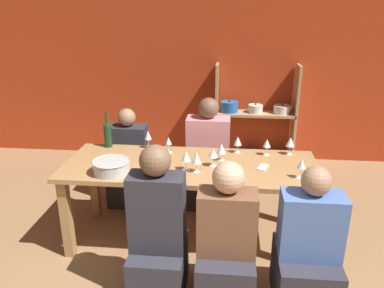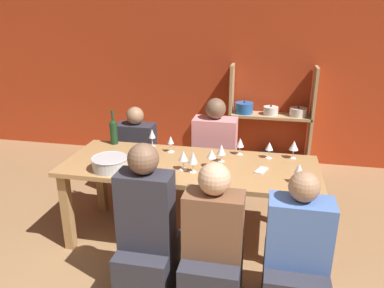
{
  "view_description": "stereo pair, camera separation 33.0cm",
  "coord_description": "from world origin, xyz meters",
  "px_view_note": "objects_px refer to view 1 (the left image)",
  "views": [
    {
      "loc": [
        0.15,
        -1.35,
        2.05
      ],
      "look_at": [
        -0.15,
        1.75,
        0.92
      ],
      "focal_mm": 35.0,
      "sensor_mm": 36.0,
      "label": 1
    },
    {
      "loc": [
        0.48,
        -1.3,
        2.05
      ],
      "look_at": [
        -0.15,
        1.75,
        0.92
      ],
      "focal_mm": 35.0,
      "sensor_mm": 36.0,
      "label": 2
    }
  ],
  "objects_px": {
    "shelf_unit": "(255,125)",
    "wine_glass_white_c": "(238,141)",
    "wine_glass_empty_b": "(168,141)",
    "person_far_a": "(208,165)",
    "wine_glass_red_b": "(221,149)",
    "person_near_b": "(307,258)",
    "person_far_b": "(130,168)",
    "dining_table": "(191,174)",
    "wine_glass_red_a": "(148,136)",
    "wine_glass_white_b": "(302,165)",
    "wine_glass_white_a": "(267,144)",
    "wine_glass_empty_d": "(196,158)",
    "wine_bottle_green": "(108,134)",
    "mixing_bowl": "(111,166)",
    "person_near_a": "(158,243)",
    "wine_glass_empty_c": "(290,142)",
    "person_near_c": "(226,253)",
    "wine_glass_red_c": "(213,154)",
    "wine_glass_empty_a": "(186,157)",
    "cell_phone": "(263,167)"
  },
  "relations": [
    {
      "from": "shelf_unit",
      "to": "wine_glass_white_c",
      "type": "bearing_deg",
      "value": -99.42
    },
    {
      "from": "wine_glass_empty_b",
      "to": "person_far_a",
      "type": "relative_size",
      "value": 0.13
    },
    {
      "from": "wine_glass_red_b",
      "to": "wine_glass_empty_b",
      "type": "xyz_separation_m",
      "value": [
        -0.5,
        0.13,
        0.01
      ]
    },
    {
      "from": "person_near_b",
      "to": "person_far_b",
      "type": "height_order",
      "value": "person_near_b"
    },
    {
      "from": "dining_table",
      "to": "person_near_b",
      "type": "xyz_separation_m",
      "value": [
        0.89,
        -0.73,
        -0.28
      ]
    },
    {
      "from": "wine_glass_red_b",
      "to": "wine_glass_empty_b",
      "type": "height_order",
      "value": "wine_glass_red_b"
    },
    {
      "from": "wine_glass_red_a",
      "to": "wine_glass_white_b",
      "type": "distance_m",
      "value": 1.46
    },
    {
      "from": "wine_glass_white_a",
      "to": "wine_glass_empty_d",
      "type": "relative_size",
      "value": 0.85
    },
    {
      "from": "wine_glass_red_b",
      "to": "wine_glass_white_c",
      "type": "distance_m",
      "value": 0.25
    },
    {
      "from": "wine_glass_red_b",
      "to": "person_far_b",
      "type": "relative_size",
      "value": 0.15
    },
    {
      "from": "wine_bottle_green",
      "to": "wine_glass_empty_d",
      "type": "relative_size",
      "value": 1.9
    },
    {
      "from": "mixing_bowl",
      "to": "person_near_a",
      "type": "bearing_deg",
      "value": -45.42
    },
    {
      "from": "mixing_bowl",
      "to": "person_far_b",
      "type": "bearing_deg",
      "value": 97.18
    },
    {
      "from": "wine_glass_red_a",
      "to": "wine_glass_empty_c",
      "type": "bearing_deg",
      "value": -1.69
    },
    {
      "from": "wine_bottle_green",
      "to": "person_far_a",
      "type": "height_order",
      "value": "person_far_a"
    },
    {
      "from": "wine_bottle_green",
      "to": "person_far_a",
      "type": "relative_size",
      "value": 0.29
    },
    {
      "from": "person_near_b",
      "to": "mixing_bowl",
      "type": "bearing_deg",
      "value": 162.51
    },
    {
      "from": "mixing_bowl",
      "to": "person_near_c",
      "type": "relative_size",
      "value": 0.28
    },
    {
      "from": "shelf_unit",
      "to": "wine_glass_red_c",
      "type": "xyz_separation_m",
      "value": [
        -0.49,
        -2.01,
        0.35
      ]
    },
    {
      "from": "wine_glass_empty_a",
      "to": "person_far_a",
      "type": "distance_m",
      "value": 1.04
    },
    {
      "from": "wine_glass_red_b",
      "to": "wine_glass_empty_a",
      "type": "bearing_deg",
      "value": -139.63
    },
    {
      "from": "mixing_bowl",
      "to": "wine_glass_red_a",
      "type": "height_order",
      "value": "wine_glass_red_a"
    },
    {
      "from": "wine_glass_empty_c",
      "to": "cell_phone",
      "type": "bearing_deg",
      "value": -128.47
    },
    {
      "from": "dining_table",
      "to": "wine_glass_red_b",
      "type": "relative_size",
      "value": 13.95
    },
    {
      "from": "wine_glass_white_a",
      "to": "wine_glass_white_b",
      "type": "bearing_deg",
      "value": -64.53
    },
    {
      "from": "wine_glass_red_c",
      "to": "cell_phone",
      "type": "relative_size",
      "value": 0.94
    },
    {
      "from": "person_near_b",
      "to": "wine_glass_white_b",
      "type": "bearing_deg",
      "value": 89.05
    },
    {
      "from": "wine_glass_empty_b",
      "to": "person_near_c",
      "type": "height_order",
      "value": "person_near_c"
    },
    {
      "from": "wine_glass_red_a",
      "to": "person_near_c",
      "type": "xyz_separation_m",
      "value": [
        0.78,
        -1.1,
        -0.49
      ]
    },
    {
      "from": "wine_glass_empty_b",
      "to": "wine_glass_white_c",
      "type": "height_order",
      "value": "wine_glass_white_c"
    },
    {
      "from": "wine_glass_red_a",
      "to": "wine_glass_empty_b",
      "type": "bearing_deg",
      "value": -26.75
    },
    {
      "from": "dining_table",
      "to": "person_near_b",
      "type": "distance_m",
      "value": 1.19
    },
    {
      "from": "wine_glass_red_a",
      "to": "person_far_a",
      "type": "xyz_separation_m",
      "value": [
        0.56,
        0.44,
        -0.47
      ]
    },
    {
      "from": "shelf_unit",
      "to": "cell_phone",
      "type": "bearing_deg",
      "value": -91.88
    },
    {
      "from": "wine_bottle_green",
      "to": "wine_glass_empty_a",
      "type": "relative_size",
      "value": 2.05
    },
    {
      "from": "wine_glass_empty_b",
      "to": "wine_glass_empty_c",
      "type": "height_order",
      "value": "wine_glass_empty_c"
    },
    {
      "from": "wine_glass_empty_b",
      "to": "person_near_c",
      "type": "xyz_separation_m",
      "value": [
        0.56,
        -0.99,
        -0.47
      ]
    },
    {
      "from": "wine_glass_red_c",
      "to": "wine_glass_white_b",
      "type": "distance_m",
      "value": 0.73
    },
    {
      "from": "wine_glass_white_a",
      "to": "mixing_bowl",
      "type": "bearing_deg",
      "value": -157.98
    },
    {
      "from": "cell_phone",
      "to": "person_far_a",
      "type": "height_order",
      "value": "person_far_a"
    },
    {
      "from": "wine_glass_empty_b",
      "to": "person_near_c",
      "type": "bearing_deg",
      "value": -60.49
    },
    {
      "from": "wine_glass_red_b",
      "to": "wine_glass_red_c",
      "type": "bearing_deg",
      "value": -115.03
    },
    {
      "from": "mixing_bowl",
      "to": "cell_phone",
      "type": "bearing_deg",
      "value": 10.23
    },
    {
      "from": "wine_bottle_green",
      "to": "person_near_b",
      "type": "relative_size",
      "value": 0.32
    },
    {
      "from": "wine_bottle_green",
      "to": "wine_glass_red_a",
      "type": "relative_size",
      "value": 1.94
    },
    {
      "from": "dining_table",
      "to": "person_near_c",
      "type": "relative_size",
      "value": 2.0
    },
    {
      "from": "person_near_b",
      "to": "dining_table",
      "type": "bearing_deg",
      "value": 140.82
    },
    {
      "from": "wine_glass_red_c",
      "to": "person_far_b",
      "type": "distance_m",
      "value": 1.31
    },
    {
      "from": "wine_glass_white_c",
      "to": "person_near_a",
      "type": "height_order",
      "value": "person_near_a"
    },
    {
      "from": "person_near_a",
      "to": "wine_glass_red_b",
      "type": "bearing_deg",
      "value": 63.01
    }
  ]
}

